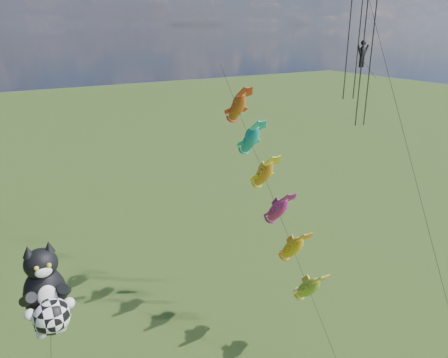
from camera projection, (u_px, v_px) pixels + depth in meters
cat_kite_rig at (46, 295)px, 20.77m from camera, size 2.69×4.06×11.35m
fish_windsock_rig at (271, 192)px, 29.54m from camera, size 1.14×15.97×18.14m
parafoil_rig at (365, 48)px, 28.41m from camera, size 5.73×16.98×24.81m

